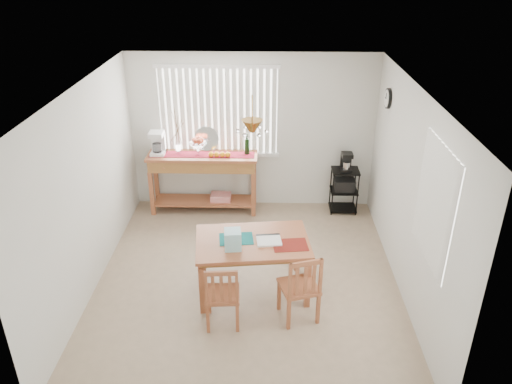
{
  "coord_description": "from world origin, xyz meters",
  "views": [
    {
      "loc": [
        0.25,
        -5.51,
        4.06
      ],
      "look_at": [
        0.1,
        0.55,
        1.05
      ],
      "focal_mm": 35.0,
      "sensor_mm": 36.0,
      "label": 1
    }
  ],
  "objects_px": {
    "dining_table": "(253,246)",
    "chair_right": "(300,288)",
    "wire_cart": "(344,186)",
    "sideboard": "(204,169)",
    "chair_left": "(222,295)",
    "cart_items": "(346,162)"
  },
  "relations": [
    {
      "from": "chair_left",
      "to": "wire_cart",
      "type": "bearing_deg",
      "value": 58.24
    },
    {
      "from": "cart_items",
      "to": "sideboard",
      "type": "bearing_deg",
      "value": -179.28
    },
    {
      "from": "sideboard",
      "to": "chair_right",
      "type": "xyz_separation_m",
      "value": [
        1.45,
        -2.74,
        -0.3
      ]
    },
    {
      "from": "chair_left",
      "to": "dining_table",
      "type": "bearing_deg",
      "value": 63.92
    },
    {
      "from": "sideboard",
      "to": "wire_cart",
      "type": "distance_m",
      "value": 2.35
    },
    {
      "from": "wire_cart",
      "to": "dining_table",
      "type": "height_order",
      "value": "same"
    },
    {
      "from": "wire_cart",
      "to": "chair_left",
      "type": "height_order",
      "value": "chair_left"
    },
    {
      "from": "dining_table",
      "to": "chair_left",
      "type": "xyz_separation_m",
      "value": [
        -0.33,
        -0.67,
        -0.25
      ]
    },
    {
      "from": "wire_cart",
      "to": "dining_table",
      "type": "relative_size",
      "value": 0.5
    },
    {
      "from": "chair_right",
      "to": "dining_table",
      "type": "bearing_deg",
      "value": 136.4
    },
    {
      "from": "dining_table",
      "to": "chair_right",
      "type": "bearing_deg",
      "value": -43.6
    },
    {
      "from": "chair_left",
      "to": "chair_right",
      "type": "distance_m",
      "value": 0.91
    },
    {
      "from": "sideboard",
      "to": "wire_cart",
      "type": "bearing_deg",
      "value": 0.53
    },
    {
      "from": "chair_left",
      "to": "chair_right",
      "type": "xyz_separation_m",
      "value": [
        0.91,
        0.13,
        0.03
      ]
    },
    {
      "from": "cart_items",
      "to": "chair_left",
      "type": "distance_m",
      "value": 3.43
    },
    {
      "from": "sideboard",
      "to": "dining_table",
      "type": "relative_size",
      "value": 1.19
    },
    {
      "from": "sideboard",
      "to": "wire_cart",
      "type": "height_order",
      "value": "sideboard"
    },
    {
      "from": "cart_items",
      "to": "chair_left",
      "type": "relative_size",
      "value": 0.36
    },
    {
      "from": "chair_right",
      "to": "sideboard",
      "type": "bearing_deg",
      "value": 117.89
    },
    {
      "from": "wire_cart",
      "to": "chair_left",
      "type": "relative_size",
      "value": 0.88
    },
    {
      "from": "cart_items",
      "to": "dining_table",
      "type": "distance_m",
      "value": 2.67
    },
    {
      "from": "cart_items",
      "to": "dining_table",
      "type": "height_order",
      "value": "cart_items"
    }
  ]
}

